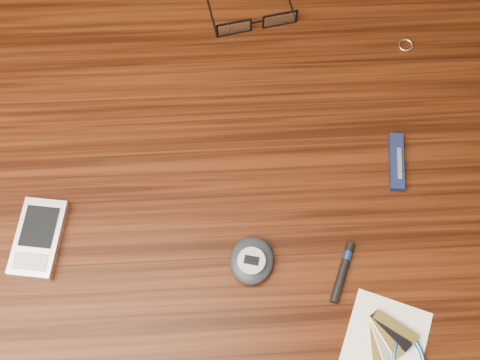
{
  "coord_description": "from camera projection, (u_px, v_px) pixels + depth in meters",
  "views": [
    {
      "loc": [
        0.01,
        -0.3,
        1.49
      ],
      "look_at": [
        0.03,
        0.02,
        0.76
      ],
      "focal_mm": 45.0,
      "sensor_mm": 36.0,
      "label": 1
    }
  ],
  "objects": [
    {
      "name": "desk",
      "position": [
        222.0,
        222.0,
        0.89
      ],
      "size": [
        1.0,
        0.7,
        0.75
      ],
      "color": "#331408",
      "rests_on": "ground"
    },
    {
      "name": "black_blue_pen",
      "position": [
        343.0,
        270.0,
        0.75
      ],
      "size": [
        0.04,
        0.08,
        0.01
      ],
      "color": "black",
      "rests_on": "desk"
    },
    {
      "name": "gold_ring",
      "position": [
        406.0,
        45.0,
        0.89
      ],
      "size": [
        0.03,
        0.03,
        0.0
      ],
      "primitive_type": "torus",
      "rotation": [
        0.0,
        0.0,
        -0.41
      ],
      "color": "#DAAF72",
      "rests_on": "desk"
    },
    {
      "name": "ground",
      "position": [
        229.0,
        310.0,
        1.49
      ],
      "size": [
        3.8,
        3.8,
        0.0
      ],
      "primitive_type": "plane",
      "color": "#472814",
      "rests_on": "ground"
    },
    {
      "name": "notepad_keys",
      "position": [
        397.0,
        351.0,
        0.71
      ],
      "size": [
        0.13,
        0.13,
        0.01
      ],
      "color": "white",
      "rests_on": "desk"
    },
    {
      "name": "eyeglasses",
      "position": [
        256.0,
        20.0,
        0.9
      ],
      "size": [
        0.15,
        0.15,
        0.03
      ],
      "color": "black",
      "rests_on": "desk"
    },
    {
      "name": "pda_phone",
      "position": [
        38.0,
        238.0,
        0.77
      ],
      "size": [
        0.07,
        0.11,
        0.02
      ],
      "color": "silver",
      "rests_on": "desk"
    },
    {
      "name": "pocket_knife",
      "position": [
        396.0,
        162.0,
        0.81
      ],
      "size": [
        0.03,
        0.08,
        0.01
      ],
      "color": "#10173E",
      "rests_on": "desk"
    },
    {
      "name": "pedometer",
      "position": [
        252.0,
        260.0,
        0.75
      ],
      "size": [
        0.07,
        0.07,
        0.03
      ],
      "color": "black",
      "rests_on": "desk"
    }
  ]
}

